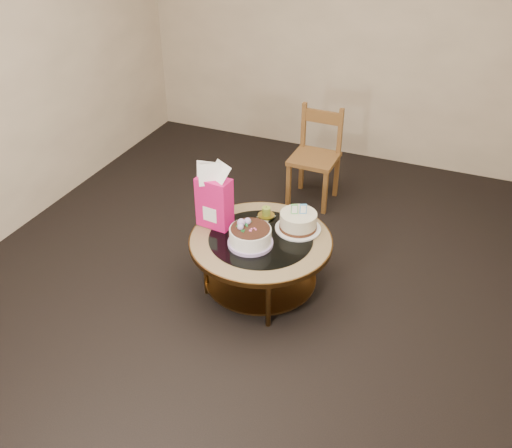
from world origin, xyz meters
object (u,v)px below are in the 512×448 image
at_px(decorated_cake, 250,237).
at_px(dining_chair, 316,156).
at_px(coffee_table, 261,247).
at_px(gift_bag, 214,196).
at_px(cream_cake, 298,222).

height_order(decorated_cake, dining_chair, dining_chair).
distance_m(coffee_table, gift_bag, 0.49).
relative_size(coffee_table, gift_bag, 2.08).
distance_m(cream_cake, gift_bag, 0.63).
height_order(cream_cake, gift_bag, gift_bag).
xyz_separation_m(gift_bag, dining_chair, (0.32, 1.39, -0.26)).
height_order(coffee_table, gift_bag, gift_bag).
bearing_deg(decorated_cake, cream_cake, 51.50).
relative_size(coffee_table, cream_cake, 3.09).
bearing_deg(coffee_table, dining_chair, 92.02).
height_order(coffee_table, cream_cake, cream_cake).
relative_size(coffee_table, decorated_cake, 3.22).
bearing_deg(decorated_cake, gift_bag, 158.67).
relative_size(decorated_cake, cream_cake, 0.96).
relative_size(decorated_cake, dining_chair, 0.36).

